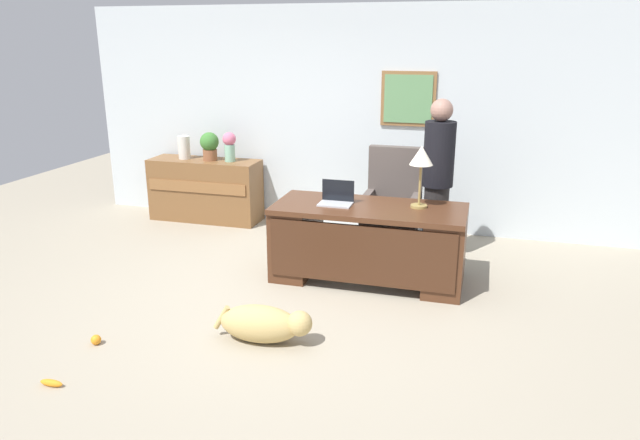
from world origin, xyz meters
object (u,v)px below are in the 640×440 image
(laptop, at_px, (337,198))
(vase_with_flowers, at_px, (230,145))
(armchair, at_px, (392,207))
(dog_lying, at_px, (265,324))
(vase_empty, at_px, (184,147))
(desk_lamp, at_px, (421,159))
(credenza, at_px, (206,190))
(person_standing, at_px, (438,179))
(dog_toy_ball, at_px, (96,340))
(desk, at_px, (368,241))
(dog_toy_bone, at_px, (51,383))
(potted_plant, at_px, (210,145))

(laptop, xyz_separation_m, vase_with_flowers, (-1.76, 1.41, 0.20))
(armchair, xyz_separation_m, dog_lying, (-0.61, -2.35, -0.35))
(vase_empty, bearing_deg, desk_lamp, -22.38)
(credenza, bearing_deg, vase_empty, 179.72)
(desk_lamp, relative_size, vase_with_flowers, 1.60)
(armchair, height_order, person_standing, person_standing)
(credenza, distance_m, person_standing, 3.15)
(vase_with_flowers, bearing_deg, dog_toy_ball, -84.74)
(desk_lamp, height_order, vase_empty, desk_lamp)
(vase_empty, bearing_deg, person_standing, -11.74)
(vase_with_flowers, bearing_deg, laptop, -38.63)
(armchair, relative_size, laptop, 3.63)
(armchair, bearing_deg, dog_lying, -104.65)
(desk, distance_m, dog_toy_bone, 3.01)
(potted_plant, bearing_deg, dog_toy_bone, -80.54)
(dog_lying, height_order, potted_plant, potted_plant)
(vase_with_flowers, bearing_deg, credenza, -179.79)
(desk, relative_size, credenza, 1.28)
(armchair, distance_m, potted_plant, 2.56)
(dog_toy_bone, bearing_deg, potted_plant, 99.46)
(desk_lamp, bearing_deg, armchair, 115.53)
(laptop, distance_m, dog_toy_ball, 2.51)
(dog_lying, xyz_separation_m, vase_with_flowers, (-1.56, 2.88, 0.85))
(armchair, relative_size, dog_lying, 1.42)
(vase_with_flowers, relative_size, dog_toy_bone, 2.11)
(vase_with_flowers, xyz_separation_m, dog_toy_ball, (0.30, -3.29, -0.97))
(dog_toy_ball, bearing_deg, laptop, 52.16)
(armchair, distance_m, vase_with_flowers, 2.30)
(vase_empty, relative_size, dog_toy_ball, 3.66)
(person_standing, relative_size, desk_lamp, 2.90)
(desk, height_order, dog_toy_ball, desk)
(armchair, height_order, laptop, armchair)
(laptop, relative_size, vase_empty, 1.08)
(person_standing, bearing_deg, armchair, 162.00)
(person_standing, distance_m, vase_empty, 3.38)
(person_standing, height_order, desk_lamp, person_standing)
(desk, distance_m, person_standing, 1.06)
(vase_empty, bearing_deg, armchair, -10.62)
(armchair, xyz_separation_m, desk_lamp, (0.38, -0.79, 0.71))
(credenza, distance_m, dog_toy_bone, 3.96)
(desk_lamp, distance_m, dog_toy_ball, 3.22)
(desk, bearing_deg, dog_toy_ball, -134.00)
(vase_with_flowers, height_order, dog_toy_bone, vase_with_flowers)
(armchair, xyz_separation_m, dog_toy_ball, (-1.88, -2.76, -0.47))
(vase_empty, bearing_deg, potted_plant, 0.00)
(dog_lying, relative_size, potted_plant, 2.28)
(desk, bearing_deg, dog_toy_bone, -125.25)
(vase_with_flowers, distance_m, dog_toy_bone, 4.02)
(vase_with_flowers, xyz_separation_m, vase_empty, (-0.64, 0.00, -0.06))
(person_standing, relative_size, dog_toy_bone, 9.77)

